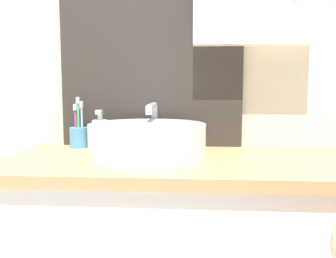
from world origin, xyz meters
TOP-DOWN VIEW (x-y plane):
  - wall_back at (0.01, 0.62)m, footprint 3.20×0.18m
  - sink_basin at (-0.14, 0.36)m, footprint 0.38×0.43m
  - toothbrush_holder at (-0.42, 0.52)m, footprint 0.07×0.07m
  - soap_dispenser at (-0.34, 0.50)m, footprint 0.06×0.06m

SIDE VIEW (x-z plane):
  - toothbrush_holder at x=-0.42m, z-range 0.85..1.03m
  - soap_dispenser at x=-0.34m, z-range 0.88..1.02m
  - sink_basin at x=-0.14m, z-range 0.86..1.03m
  - wall_back at x=0.01m, z-range 0.02..2.52m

